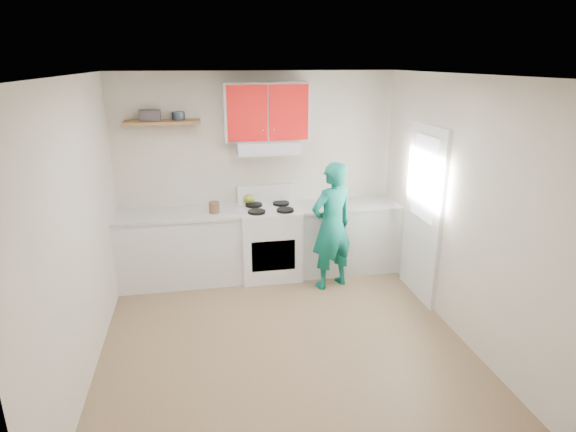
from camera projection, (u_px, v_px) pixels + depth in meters
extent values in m
plane|color=brown|center=(284.00, 340.00, 4.83)|extent=(3.80, 3.80, 0.00)
cube|color=white|center=(283.00, 75.00, 4.01)|extent=(3.60, 3.80, 0.04)
cube|color=beige|center=(258.00, 174.00, 6.19)|extent=(3.60, 0.04, 2.60)
cube|color=beige|center=(343.00, 327.00, 2.65)|extent=(3.60, 0.04, 2.60)
cube|color=beige|center=(79.00, 232.00, 4.10)|extent=(0.04, 3.80, 2.60)
cube|color=beige|center=(460.00, 209.00, 4.74)|extent=(0.04, 3.80, 2.60)
cube|color=white|center=(423.00, 214.00, 5.47)|extent=(0.05, 0.85, 2.05)
cube|color=white|center=(424.00, 178.00, 5.33)|extent=(0.01, 0.55, 0.95)
cube|color=silver|center=(181.00, 248.00, 6.00)|extent=(1.52, 0.60, 0.90)
cube|color=silver|center=(345.00, 237.00, 6.38)|extent=(1.32, 0.60, 0.90)
cube|color=white|center=(270.00, 242.00, 6.17)|extent=(0.76, 0.65, 0.92)
cube|color=silver|center=(267.00, 147.00, 5.88)|extent=(0.76, 0.44, 0.15)
cube|color=red|center=(266.00, 112.00, 5.80)|extent=(1.02, 0.33, 0.70)
cube|color=brown|center=(162.00, 122.00, 5.62)|extent=(0.90, 0.30, 0.04)
cube|color=#41393C|center=(150.00, 115.00, 5.59)|extent=(0.24, 0.18, 0.13)
cylinder|color=#333D4C|center=(178.00, 116.00, 5.67)|extent=(0.17, 0.17, 0.10)
ellipsoid|color=olive|center=(249.00, 199.00, 6.20)|extent=(0.17, 0.17, 0.14)
cylinder|color=brown|center=(214.00, 208.00, 5.84)|extent=(0.14, 0.14, 0.16)
cube|color=olive|center=(334.00, 206.00, 6.17)|extent=(0.27, 0.20, 0.02)
cube|color=red|center=(363.00, 204.00, 6.28)|extent=(0.29, 0.25, 0.01)
imported|color=#0B6654|center=(332.00, 226.00, 5.75)|extent=(0.68, 0.56, 1.59)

